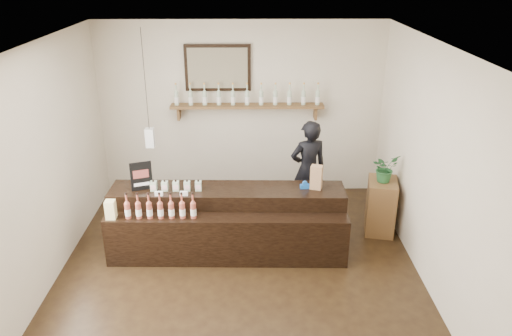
{
  "coord_description": "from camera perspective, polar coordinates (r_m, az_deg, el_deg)",
  "views": [
    {
      "loc": [
        0.16,
        -5.2,
        3.65
      ],
      "look_at": [
        0.22,
        0.7,
        1.15
      ],
      "focal_mm": 35.0,
      "sensor_mm": 36.0,
      "label": 1
    }
  ],
  "objects": [
    {
      "name": "room_shell",
      "position": [
        5.56,
        -2.2,
        2.43
      ],
      "size": [
        5.0,
        5.0,
        5.0
      ],
      "color": "beige",
      "rests_on": "ground"
    },
    {
      "name": "back_wall_decor",
      "position": [
        7.82,
        -2.91,
        8.91
      ],
      "size": [
        2.66,
        0.96,
        1.69
      ],
      "color": "brown",
      "rests_on": "ground"
    },
    {
      "name": "promo_sign",
      "position": [
        6.58,
        -12.98,
        -0.91
      ],
      "size": [
        0.27,
        0.11,
        0.39
      ],
      "color": "black",
      "rests_on": "counter"
    },
    {
      "name": "potted_plant",
      "position": [
        7.08,
        14.51,
        -0.01
      ],
      "size": [
        0.46,
        0.45,
        0.39
      ],
      "primitive_type": "imported",
      "rotation": [
        0.0,
        0.0,
        0.56
      ],
      "color": "#245A2C",
      "rests_on": "side_cabinet"
    },
    {
      "name": "ground",
      "position": [
        6.36,
        -1.96,
        -12.09
      ],
      "size": [
        5.0,
        5.0,
        0.0
      ],
      "primitive_type": "plane",
      "color": "black",
      "rests_on": "ground"
    },
    {
      "name": "paper_bag",
      "position": [
        6.51,
        6.91,
        -1.06
      ],
      "size": [
        0.17,
        0.15,
        0.32
      ],
      "color": "#967048",
      "rests_on": "counter"
    },
    {
      "name": "tape_dispenser",
      "position": [
        6.55,
        5.6,
        -2.01
      ],
      "size": [
        0.13,
        0.06,
        0.1
      ],
      "color": "#1858AE",
      "rests_on": "counter"
    },
    {
      "name": "side_cabinet",
      "position": [
        7.32,
        14.07,
        -4.23
      ],
      "size": [
        0.49,
        0.6,
        0.78
      ],
      "color": "brown",
      "rests_on": "ground"
    },
    {
      "name": "counter",
      "position": [
        6.65,
        -3.34,
        -6.32
      ],
      "size": [
        3.09,
        0.88,
        1.01
      ],
      "color": "black",
      "rests_on": "ground"
    },
    {
      "name": "shopkeeper",
      "position": [
        7.36,
        6.0,
        0.5
      ],
      "size": [
        0.71,
        0.56,
        1.71
      ],
      "primitive_type": "imported",
      "rotation": [
        0.0,
        0.0,
        3.4
      ],
      "color": "black",
      "rests_on": "ground"
    }
  ]
}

